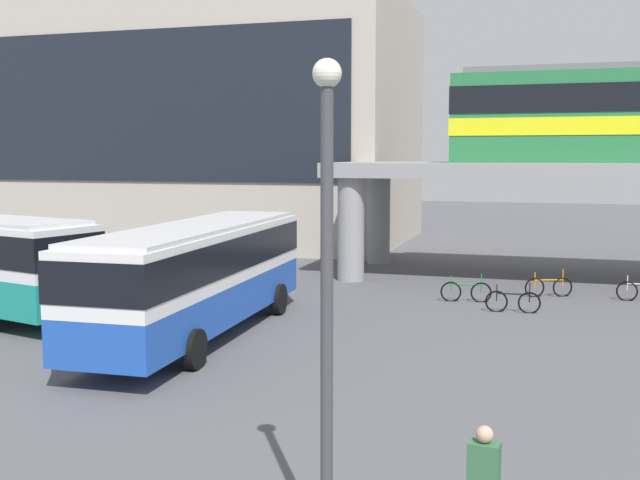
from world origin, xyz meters
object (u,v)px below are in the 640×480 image
Objects in this scene: bicycle_orange at (549,287)px; bus_main at (198,268)px; bicycle_green at (466,292)px; bicycle_black at (513,302)px; station_building at (213,125)px.

bus_main is at bearing -135.64° from bicycle_orange.
bicycle_black is at bearing -40.09° from bicycle_green.
bicycle_orange is at bearing 33.48° from bicycle_green.
bicycle_orange is (2.80, 1.85, 0.00)m from bicycle_green.
bicycle_orange is (9.54, 9.33, -1.63)m from bus_main.
bicycle_green is (17.22, -16.26, -6.66)m from station_building.
bicycle_green and bicycle_orange have the same top height.
station_building is at bearing 113.80° from bus_main.
bus_main is at bearing -132.03° from bicycle_green.
bicycle_black is (18.89, -17.67, -6.66)m from station_building.
bicycle_green is at bearing -146.52° from bicycle_orange.
station_building is at bearing 144.24° from bicycle_orange.
station_building is at bearing 136.63° from bicycle_green.
station_building is 13.27× the size of bicycle_green.
bus_main is (10.47, -23.75, -5.03)m from station_building.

